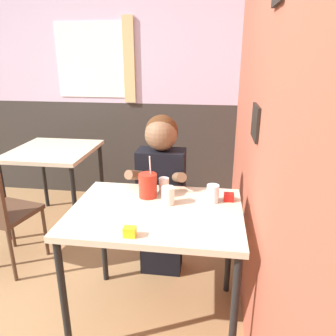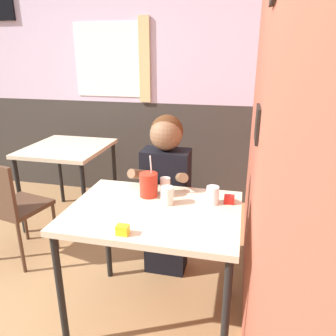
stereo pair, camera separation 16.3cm
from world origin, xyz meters
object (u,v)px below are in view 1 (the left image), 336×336
object	(u,v)px
background_table	(54,158)
person_seated	(161,191)
cocktail_pitcher	(148,185)
main_table	(156,222)

from	to	relation	value
background_table	person_seated	distance (m)	1.26
background_table	person_seated	size ratio (longest dim) A/B	0.64
background_table	cocktail_pitcher	world-z (taller)	cocktail_pitcher
person_seated	main_table	bearing A→B (deg)	-84.36
person_seated	cocktail_pitcher	world-z (taller)	person_seated
background_table	cocktail_pitcher	xyz separation A→B (m)	(1.09, -0.93, 0.17)
person_seated	background_table	bearing A→B (deg)	152.56
main_table	person_seated	bearing A→B (deg)	95.64
main_table	cocktail_pitcher	world-z (taller)	cocktail_pitcher
cocktail_pitcher	person_seated	bearing A→B (deg)	85.53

